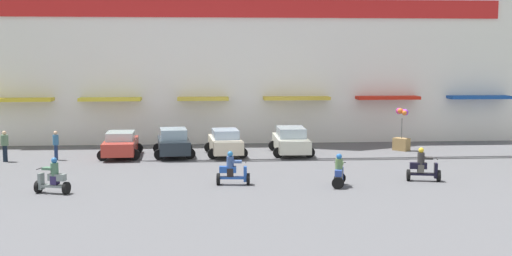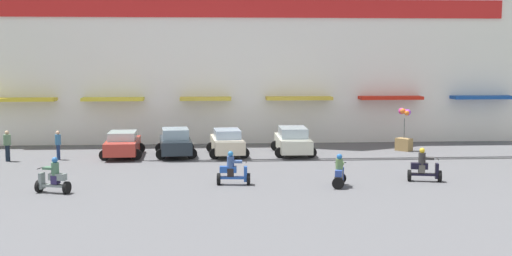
{
  "view_description": "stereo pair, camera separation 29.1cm",
  "coord_description": "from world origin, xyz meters",
  "px_view_note": "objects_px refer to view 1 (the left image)",
  "views": [
    {
      "loc": [
        -3.06,
        -11.36,
        5.75
      ],
      "look_at": [
        -0.91,
        15.27,
        2.7
      ],
      "focal_mm": 45.21,
      "sensor_mm": 36.0,
      "label": 1
    },
    {
      "loc": [
        -2.77,
        -11.38,
        5.75
      ],
      "look_at": [
        -0.91,
        15.27,
        2.7
      ],
      "focal_mm": 45.21,
      "sensor_mm": 36.0,
      "label": 2
    }
  ],
  "objects_px": {
    "pedestrian_1": "(56,143)",
    "scooter_rider_2": "(233,171)",
    "parked_car_2": "(225,142)",
    "balloon_vendor_cart": "(402,133)",
    "scooter_rider_0": "(423,167)",
    "scooter_rider_3": "(53,179)",
    "parked_car_0": "(121,144)",
    "parked_car_1": "(174,143)",
    "scooter_rider_4": "(339,173)",
    "pedestrian_0": "(5,144)",
    "parked_car_3": "(291,141)"
  },
  "relations": [
    {
      "from": "parked_car_1",
      "to": "scooter_rider_0",
      "type": "distance_m",
      "value": 14.28
    },
    {
      "from": "parked_car_2",
      "to": "pedestrian_0",
      "type": "xyz_separation_m",
      "value": [
        -11.9,
        -1.25,
        0.19
      ]
    },
    {
      "from": "parked_car_2",
      "to": "scooter_rider_4",
      "type": "distance_m",
      "value": 10.29
    },
    {
      "from": "parked_car_2",
      "to": "scooter_rider_2",
      "type": "height_order",
      "value": "scooter_rider_2"
    },
    {
      "from": "pedestrian_0",
      "to": "parked_car_2",
      "type": "bearing_deg",
      "value": 6.0
    },
    {
      "from": "pedestrian_0",
      "to": "pedestrian_1",
      "type": "bearing_deg",
      "value": 7.96
    },
    {
      "from": "parked_car_2",
      "to": "pedestrian_1",
      "type": "relative_size",
      "value": 2.54
    },
    {
      "from": "parked_car_3",
      "to": "scooter_rider_0",
      "type": "xyz_separation_m",
      "value": [
        4.94,
        -8.45,
        -0.15
      ]
    },
    {
      "from": "parked_car_0",
      "to": "pedestrian_1",
      "type": "height_order",
      "value": "pedestrian_1"
    },
    {
      "from": "parked_car_1",
      "to": "scooter_rider_3",
      "type": "distance_m",
      "value": 10.6
    },
    {
      "from": "parked_car_3",
      "to": "scooter_rider_3",
      "type": "xyz_separation_m",
      "value": [
        -11.29,
        -9.83,
        -0.15
      ]
    },
    {
      "from": "scooter_rider_0",
      "to": "scooter_rider_3",
      "type": "relative_size",
      "value": 1.03
    },
    {
      "from": "scooter_rider_3",
      "to": "scooter_rider_2",
      "type": "bearing_deg",
      "value": 9.2
    },
    {
      "from": "scooter_rider_0",
      "to": "balloon_vendor_cart",
      "type": "xyz_separation_m",
      "value": [
        1.88,
        9.3,
        0.4
      ]
    },
    {
      "from": "parked_car_1",
      "to": "parked_car_2",
      "type": "distance_m",
      "value": 2.94
    },
    {
      "from": "pedestrian_1",
      "to": "scooter_rider_2",
      "type": "bearing_deg",
      "value": -38.82
    },
    {
      "from": "parked_car_0",
      "to": "scooter_rider_3",
      "type": "xyz_separation_m",
      "value": [
        -1.59,
        -9.51,
        -0.1
      ]
    },
    {
      "from": "scooter_rider_0",
      "to": "scooter_rider_2",
      "type": "height_order",
      "value": "scooter_rider_0"
    },
    {
      "from": "parked_car_0",
      "to": "scooter_rider_0",
      "type": "bearing_deg",
      "value": -29.03
    },
    {
      "from": "pedestrian_0",
      "to": "scooter_rider_3",
      "type": "bearing_deg",
      "value": -62.16
    },
    {
      "from": "parked_car_3",
      "to": "scooter_rider_3",
      "type": "height_order",
      "value": "parked_car_3"
    },
    {
      "from": "scooter_rider_0",
      "to": "pedestrian_1",
      "type": "bearing_deg",
      "value": 157.83
    },
    {
      "from": "scooter_rider_3",
      "to": "balloon_vendor_cart",
      "type": "bearing_deg",
      "value": 30.52
    },
    {
      "from": "scooter_rider_2",
      "to": "pedestrian_1",
      "type": "height_order",
      "value": "pedestrian_1"
    },
    {
      "from": "parked_car_2",
      "to": "scooter_rider_3",
      "type": "height_order",
      "value": "scooter_rider_3"
    },
    {
      "from": "scooter_rider_2",
      "to": "scooter_rider_4",
      "type": "distance_m",
      "value": 4.68
    },
    {
      "from": "pedestrian_1",
      "to": "scooter_rider_4",
      "type": "bearing_deg",
      "value": -30.7
    },
    {
      "from": "parked_car_1",
      "to": "pedestrian_1",
      "type": "height_order",
      "value": "pedestrian_1"
    },
    {
      "from": "scooter_rider_4",
      "to": "pedestrian_0",
      "type": "height_order",
      "value": "pedestrian_0"
    },
    {
      "from": "parked_car_0",
      "to": "pedestrian_0",
      "type": "distance_m",
      "value": 6.12
    },
    {
      "from": "balloon_vendor_cart",
      "to": "parked_car_1",
      "type": "bearing_deg",
      "value": -175.37
    },
    {
      "from": "scooter_rider_0",
      "to": "scooter_rider_3",
      "type": "bearing_deg",
      "value": -175.14
    },
    {
      "from": "scooter_rider_0",
      "to": "pedestrian_1",
      "type": "height_order",
      "value": "pedestrian_1"
    },
    {
      "from": "scooter_rider_0",
      "to": "balloon_vendor_cart",
      "type": "relative_size",
      "value": 0.61
    },
    {
      "from": "parked_car_0",
      "to": "pedestrian_1",
      "type": "bearing_deg",
      "value": -167.1
    },
    {
      "from": "parked_car_2",
      "to": "balloon_vendor_cart",
      "type": "relative_size",
      "value": 1.58
    },
    {
      "from": "parked_car_1",
      "to": "scooter_rider_4",
      "type": "distance_m",
      "value": 11.88
    },
    {
      "from": "parked_car_2",
      "to": "balloon_vendor_cart",
      "type": "height_order",
      "value": "balloon_vendor_cart"
    },
    {
      "from": "scooter_rider_4",
      "to": "pedestrian_1",
      "type": "bearing_deg",
      "value": 149.3
    },
    {
      "from": "balloon_vendor_cart",
      "to": "pedestrian_0",
      "type": "bearing_deg",
      "value": -174.14
    },
    {
      "from": "parked_car_0",
      "to": "balloon_vendor_cart",
      "type": "bearing_deg",
      "value": 4.05
    },
    {
      "from": "parked_car_1",
      "to": "scooter_rider_3",
      "type": "bearing_deg",
      "value": -115.37
    },
    {
      "from": "balloon_vendor_cart",
      "to": "parked_car_2",
      "type": "bearing_deg",
      "value": -174.3
    },
    {
      "from": "parked_car_0",
      "to": "balloon_vendor_cart",
      "type": "xyz_separation_m",
      "value": [
        16.53,
        1.17,
        0.3
      ]
    },
    {
      "from": "parked_car_3",
      "to": "pedestrian_0",
      "type": "relative_size",
      "value": 2.67
    },
    {
      "from": "scooter_rider_0",
      "to": "parked_car_3",
      "type": "bearing_deg",
      "value": 120.3
    },
    {
      "from": "parked_car_0",
      "to": "parked_car_2",
      "type": "xyz_separation_m",
      "value": [
        5.9,
        0.11,
        0.02
      ]
    },
    {
      "from": "parked_car_1",
      "to": "scooter_rider_4",
      "type": "xyz_separation_m",
      "value": [
        7.6,
        -9.13,
        -0.18
      ]
    },
    {
      "from": "balloon_vendor_cart",
      "to": "scooter_rider_2",
      "type": "bearing_deg",
      "value": -138.23
    },
    {
      "from": "pedestrian_0",
      "to": "balloon_vendor_cart",
      "type": "relative_size",
      "value": 0.65
    }
  ]
}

